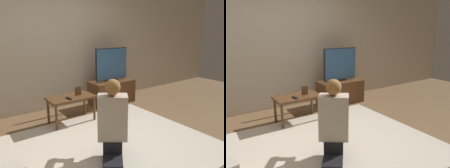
# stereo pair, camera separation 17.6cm
# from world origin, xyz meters

# --- Properties ---
(ground_plane) EXTENTS (10.00, 10.00, 0.00)m
(ground_plane) POSITION_xyz_m (0.00, 0.00, 0.00)
(ground_plane) COLOR brown
(wall_back) EXTENTS (10.00, 0.06, 2.60)m
(wall_back) POSITION_xyz_m (0.00, 1.93, 1.30)
(wall_back) COLOR beige
(wall_back) RESTS_ON ground_plane
(rug) EXTENTS (2.73, 2.25, 0.02)m
(rug) POSITION_xyz_m (0.00, 0.00, 0.01)
(rug) COLOR beige
(rug) RESTS_ON ground_plane
(tv_stand) EXTENTS (0.93, 0.47, 0.48)m
(tv_stand) POSITION_xyz_m (1.13, 1.47, 0.24)
(tv_stand) COLOR brown
(tv_stand) RESTS_ON ground_plane
(tv) EXTENTS (0.77, 0.08, 0.68)m
(tv) POSITION_xyz_m (1.13, 1.47, 0.83)
(tv) COLOR black
(tv) RESTS_ON tv_stand
(coffee_table) EXTENTS (0.76, 0.43, 0.45)m
(coffee_table) POSITION_xyz_m (-0.02, 1.04, 0.39)
(coffee_table) COLOR brown
(coffee_table) RESTS_ON ground_plane
(person_kneeling) EXTENTS (0.64, 0.76, 0.97)m
(person_kneeling) POSITION_xyz_m (-0.11, -0.26, 0.49)
(person_kneeling) COLOR black
(person_kneeling) RESTS_ON rug
(picture_frame) EXTENTS (0.11, 0.01, 0.15)m
(picture_frame) POSITION_xyz_m (0.12, 1.04, 0.52)
(picture_frame) COLOR brown
(picture_frame) RESTS_ON coffee_table
(remote) EXTENTS (0.04, 0.15, 0.02)m
(remote) POSITION_xyz_m (-0.09, 0.95, 0.45)
(remote) COLOR black
(remote) RESTS_ON coffee_table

